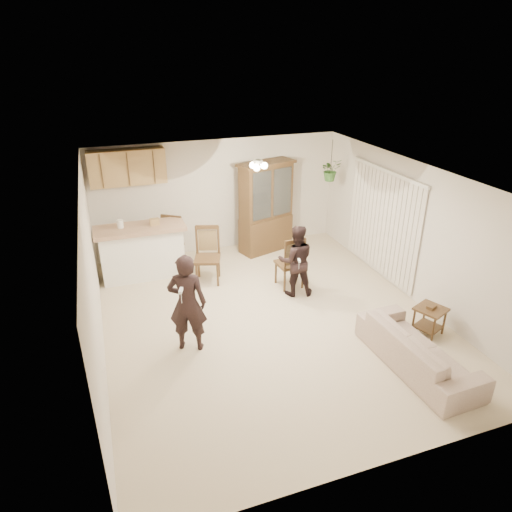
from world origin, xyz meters
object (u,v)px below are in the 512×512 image
object	(u,v)px
chair_bar	(208,267)
chair_hutch_right	(289,272)
sofa	(419,345)
adult	(187,297)
child	(296,261)
side_table	(429,320)
china_hutch	(266,208)
chair_hutch_left	(169,255)

from	to	relation	value
chair_bar	chair_hutch_right	size ratio (longest dim) A/B	1.05
sofa	chair_hutch_right	bearing A→B (deg)	13.22
adult	child	distance (m)	2.47
child	side_table	distance (m)	2.50
chair_hutch_right	chair_bar	bearing A→B (deg)	-29.39
china_hutch	chair_bar	xyz separation A→B (m)	(-1.63, -1.09, -0.69)
side_table	chair_hutch_left	world-z (taller)	chair_hutch_left
chair_bar	chair_hutch_right	bearing A→B (deg)	-7.44
child	chair_hutch_right	xyz separation A→B (m)	(0.02, 0.33, -0.37)
sofa	child	distance (m)	2.72
adult	side_table	world-z (taller)	adult
china_hutch	chair_hutch_left	size ratio (longest dim) A/B	1.83
side_table	chair_bar	world-z (taller)	chair_bar
china_hutch	chair_hutch_right	bearing A→B (deg)	-112.75
child	chair_bar	xyz separation A→B (m)	(-1.43, 1.03, -0.36)
chair_hutch_left	chair_bar	bearing A→B (deg)	-18.61
chair_bar	china_hutch	bearing A→B (deg)	51.86
side_table	chair_bar	distance (m)	4.18
sofa	chair_hutch_right	world-z (taller)	chair_hutch_right
adult	china_hutch	size ratio (longest dim) A/B	0.88
adult	chair_hutch_right	distance (m)	2.70
chair_hutch_right	side_table	bearing A→B (deg)	119.50
child	chair_bar	distance (m)	1.80
side_table	child	bearing A→B (deg)	128.01
sofa	chair_bar	distance (m)	4.25
child	chair_hutch_left	world-z (taller)	child
adult	chair_hutch_right	bearing A→B (deg)	-127.86
sofa	china_hutch	bearing A→B (deg)	5.54
adult	chair_hutch_right	world-z (taller)	adult
adult	chair_hutch_left	size ratio (longest dim) A/B	1.61
adult	side_table	xyz separation A→B (m)	(3.75, -0.92, -0.65)
child	chair_hutch_right	size ratio (longest dim) A/B	1.27
child	chair_hutch_right	bearing A→B (deg)	-78.84
china_hutch	chair_hutch_right	xyz separation A→B (m)	(-0.17, -1.78, -0.71)
child	chair_hutch_left	distance (m)	2.79
adult	china_hutch	xyz separation A→B (m)	(2.43, 3.14, 0.11)
child	sofa	bearing A→B (deg)	122.02
side_table	sofa	bearing A→B (deg)	-137.92
china_hutch	chair_bar	distance (m)	2.08
adult	chair_hutch_left	world-z (taller)	adult
side_table	chair_hutch_left	distance (m)	5.21
adult	chair_hutch_left	distance (m)	2.94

